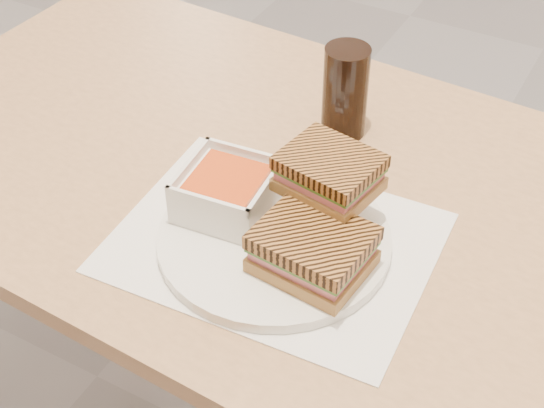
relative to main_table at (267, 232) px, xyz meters
The scene contains 7 objects.
main_table is the anchor object (origin of this frame).
tray_liner 0.18m from the main_table, 56.66° to the right, with size 0.41×0.32×0.00m.
plate 0.19m from the main_table, 56.85° to the right, with size 0.29×0.29×0.02m.
soup_bowl 0.19m from the main_table, 88.63° to the right, with size 0.12×0.12×0.06m.
panini_lower 0.26m from the main_table, 45.42° to the right, with size 0.14×0.12×0.06m.
panini_upper 0.25m from the main_table, 26.66° to the right, with size 0.13×0.11×0.05m.
cola_glass 0.24m from the main_table, 69.79° to the left, with size 0.07×0.07×0.14m.
Camera 1 is at (0.36, -2.64, 1.46)m, focal length 53.33 mm.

